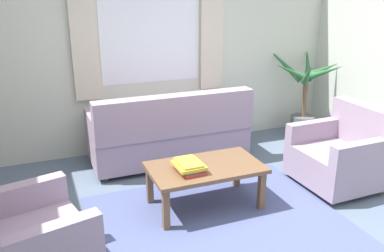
% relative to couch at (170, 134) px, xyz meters
% --- Properties ---
extents(ground_plane, '(6.24, 6.24, 0.00)m').
position_rel_couch_xyz_m(ground_plane, '(-0.03, -1.61, -0.37)').
color(ground_plane, slate).
extents(wall_back, '(5.32, 0.12, 2.60)m').
position_rel_couch_xyz_m(wall_back, '(-0.03, 0.65, 0.93)').
color(wall_back, beige).
rests_on(wall_back, ground_plane).
extents(window_with_curtains, '(1.98, 0.07, 1.40)m').
position_rel_couch_xyz_m(window_with_curtains, '(-0.03, 0.57, 1.08)').
color(window_with_curtains, white).
extents(area_rug, '(2.29, 2.07, 0.01)m').
position_rel_couch_xyz_m(area_rug, '(-0.03, -1.61, -0.36)').
color(area_rug, '#4C5684').
rests_on(area_rug, ground_plane).
extents(couch, '(1.90, 0.82, 0.92)m').
position_rel_couch_xyz_m(couch, '(0.00, 0.00, 0.00)').
color(couch, '#998499').
rests_on(couch, ground_plane).
extents(armchair_left, '(1.00, 1.01, 0.88)m').
position_rel_couch_xyz_m(armchair_left, '(-1.71, -1.74, -0.01)').
color(armchair_left, '#998499').
rests_on(armchair_left, ground_plane).
extents(armchair_right, '(0.84, 0.86, 0.88)m').
position_rel_couch_xyz_m(armchair_right, '(1.55, -1.28, -0.01)').
color(armchair_right, '#998499').
rests_on(armchair_right, ground_plane).
extents(coffee_table, '(1.10, 0.64, 0.44)m').
position_rel_couch_xyz_m(coffee_table, '(-0.03, -1.17, 0.01)').
color(coffee_table, brown).
rests_on(coffee_table, ground_plane).
extents(book_stack_on_table, '(0.27, 0.32, 0.10)m').
position_rel_couch_xyz_m(book_stack_on_table, '(-0.22, -1.23, 0.12)').
color(book_stack_on_table, '#B23833').
rests_on(book_stack_on_table, coffee_table).
extents(potted_plant, '(0.99, 1.05, 1.30)m').
position_rel_couch_xyz_m(potted_plant, '(2.11, 0.21, 0.19)').
color(potted_plant, '#56565B').
rests_on(potted_plant, ground_plane).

